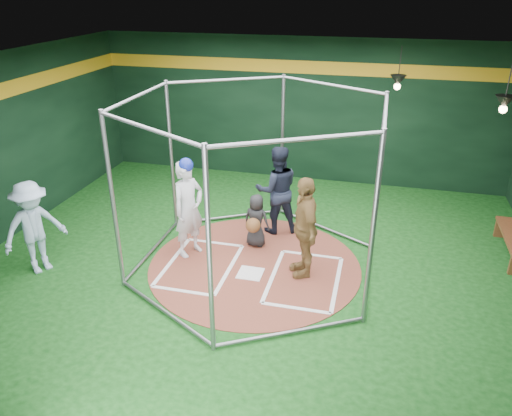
# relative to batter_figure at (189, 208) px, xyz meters

# --- Properties ---
(room_shell) EXTENTS (10.10, 9.10, 3.53)m
(room_shell) POSITION_rel_batter_figure_xyz_m (1.27, -0.13, 0.81)
(room_shell) COLOR #0D3B0F
(room_shell) RESTS_ON ground
(clay_disc) EXTENTS (3.80, 3.80, 0.01)m
(clay_disc) POSITION_rel_batter_figure_xyz_m (1.27, -0.14, -0.94)
(clay_disc) COLOR brown
(clay_disc) RESTS_ON ground
(home_plate) EXTENTS (0.43, 0.43, 0.01)m
(home_plate) POSITION_rel_batter_figure_xyz_m (1.27, -0.44, -0.93)
(home_plate) COLOR white
(home_plate) RESTS_ON clay_disc
(batter_box_left) EXTENTS (1.17, 1.77, 0.01)m
(batter_box_left) POSITION_rel_batter_figure_xyz_m (0.32, -0.39, -0.93)
(batter_box_left) COLOR white
(batter_box_left) RESTS_ON clay_disc
(batter_box_right) EXTENTS (1.17, 1.77, 0.01)m
(batter_box_right) POSITION_rel_batter_figure_xyz_m (2.22, -0.39, -0.93)
(batter_box_right) COLOR white
(batter_box_right) RESTS_ON clay_disc
(batting_cage) EXTENTS (4.05, 4.67, 3.00)m
(batting_cage) POSITION_rel_batter_figure_xyz_m (1.27, -0.14, 0.56)
(batting_cage) COLOR gray
(batting_cage) RESTS_ON ground
(pendant_lamp_near) EXTENTS (0.34, 0.34, 0.90)m
(pendant_lamp_near) POSITION_rel_batter_figure_xyz_m (3.47, 3.46, 1.80)
(pendant_lamp_near) COLOR black
(pendant_lamp_near) RESTS_ON room_shell
(pendant_lamp_far) EXTENTS (0.34, 0.34, 0.90)m
(pendant_lamp_far) POSITION_rel_batter_figure_xyz_m (5.27, 1.86, 1.80)
(pendant_lamp_far) COLOR black
(pendant_lamp_far) RESTS_ON room_shell
(batter_figure) EXTENTS (0.68, 0.78, 1.88)m
(batter_figure) POSITION_rel_batter_figure_xyz_m (0.00, 0.00, 0.00)
(batter_figure) COLOR silver
(batter_figure) RESTS_ON clay_disc
(visitor_leopard) EXTENTS (0.81, 1.14, 1.79)m
(visitor_leopard) POSITION_rel_batter_figure_xyz_m (2.15, -0.17, -0.03)
(visitor_leopard) COLOR #B0884B
(visitor_leopard) RESTS_ON clay_disc
(catcher_figure) EXTENTS (0.56, 0.59, 1.04)m
(catcher_figure) POSITION_rel_batter_figure_xyz_m (1.11, 0.58, -0.41)
(catcher_figure) COLOR black
(catcher_figure) RESTS_ON clay_disc
(umpire) EXTENTS (1.06, 0.96, 1.79)m
(umpire) POSITION_rel_batter_figure_xyz_m (1.36, 1.29, -0.04)
(umpire) COLOR black
(umpire) RESTS_ON clay_disc
(bystander_blue) EXTENTS (1.09, 1.25, 1.68)m
(bystander_blue) POSITION_rel_batter_figure_xyz_m (-2.36, -1.21, -0.11)
(bystander_blue) COLOR #A4BDD9
(bystander_blue) RESTS_ON ground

